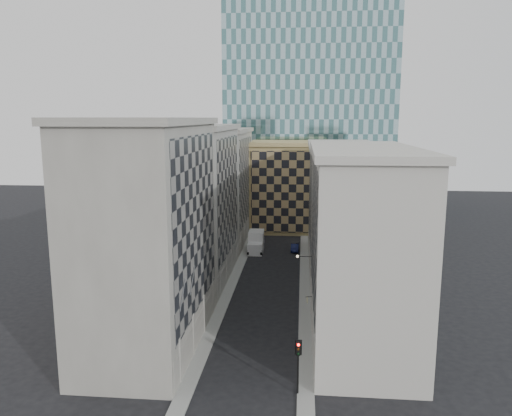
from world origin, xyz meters
The scene contains 16 objects.
ground centered at (0.00, 0.00, 0.00)m, with size 260.00×260.00×0.00m, color black.
sidewalk_west centered at (-5.25, 30.00, 0.07)m, with size 1.50×100.00×0.15m, color #999994.
sidewalk_east centered at (5.25, 30.00, 0.07)m, with size 1.50×100.00×0.15m, color #999994.
bldg_left_a centered at (-10.88, 11.00, 11.82)m, with size 10.80×22.80×23.70m.
bldg_left_b centered at (-10.88, 33.00, 11.32)m, with size 10.80×22.80×22.70m.
bldg_left_c centered at (-10.88, 55.00, 10.83)m, with size 10.80×22.80×21.70m.
bldg_right_a centered at (10.88, 15.00, 10.32)m, with size 10.80×26.80×20.70m.
bldg_right_b centered at (10.89, 42.00, 9.85)m, with size 10.80×28.80×19.70m.
tan_block centered at (2.00, 67.90, 9.44)m, with size 16.80×14.80×18.80m.
church_tower centered at (0.00, 82.00, 26.95)m, with size 7.20×7.20×51.50m.
flagpoles_left centered at (-5.90, 6.00, 8.00)m, with size 0.10×6.33×2.33m.
bracket_lamp centered at (4.38, 24.00, 6.20)m, with size 1.98×0.36×0.36m.
traffic_light centered at (4.55, 1.94, 3.62)m, with size 0.61×0.51×4.84m.
box_truck centered at (-3.45, 48.71, 1.55)m, with size 2.77×6.53×3.55m.
dark_car centered at (3.50, 49.35, 0.65)m, with size 1.38×3.96×1.30m, color #0F1438.
shop_sign centered at (5.42, 14.93, 3.84)m, with size 0.72×0.63×0.70m.
Camera 1 is at (4.64, -37.91, 23.67)m, focal length 35.00 mm.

